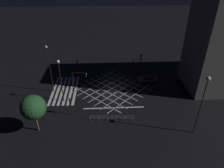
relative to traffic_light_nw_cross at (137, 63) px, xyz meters
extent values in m
plane|color=black|center=(7.36, -6.25, -2.45)|extent=(200.00, 200.00, 0.00)
cube|color=silver|center=(7.36, -13.87, -2.45)|extent=(11.05, 0.50, 0.01)
cube|color=silver|center=(7.36, -14.77, -2.45)|extent=(11.05, 0.50, 0.01)
cube|color=silver|center=(7.36, -15.67, -2.45)|extent=(11.05, 0.50, 0.01)
cube|color=silver|center=(7.36, -16.57, -2.45)|extent=(11.05, 0.50, 0.01)
cube|color=silver|center=(7.36, -17.47, -2.45)|extent=(11.05, 0.50, 0.01)
cube|color=silver|center=(7.36, -18.37, -2.45)|extent=(11.05, 0.50, 0.01)
cube|color=silver|center=(10.83, -9.72, -2.45)|extent=(9.65, 9.65, 0.01)
cube|color=silver|center=(3.88, -9.72, -2.45)|extent=(9.65, 9.65, 0.01)
cube|color=silver|center=(9.67, -8.56, -2.45)|extent=(9.65, 9.65, 0.01)
cube|color=silver|center=(5.04, -8.56, -2.45)|extent=(9.65, 9.65, 0.01)
cube|color=silver|center=(8.51, -7.40, -2.45)|extent=(9.65, 9.65, 0.01)
cube|color=silver|center=(6.20, -7.40, -2.45)|extent=(9.65, 9.65, 0.01)
cube|color=silver|center=(7.36, -6.25, -2.45)|extent=(9.65, 9.65, 0.01)
cube|color=silver|center=(7.36, -6.25, -2.45)|extent=(9.65, 9.65, 0.01)
cube|color=silver|center=(6.20, -5.09, -2.45)|extent=(9.65, 9.65, 0.01)
cube|color=silver|center=(8.51, -5.09, -2.45)|extent=(9.65, 9.65, 0.01)
cube|color=silver|center=(5.04, -3.93, -2.45)|extent=(9.65, 9.65, 0.01)
cube|color=silver|center=(9.67, -3.93, -2.45)|extent=(9.65, 9.65, 0.01)
cube|color=silver|center=(3.88, -2.77, -2.45)|extent=(9.65, 9.65, 0.01)
cube|color=silver|center=(10.83, -2.77, -2.45)|extent=(9.65, 9.65, 0.01)
cube|color=silver|center=(14.00, -6.25, -2.45)|extent=(0.30, 11.05, 0.01)
cube|color=beige|center=(2.33, 18.81, -0.45)|extent=(0.06, 1.40, 1.80)
cube|color=black|center=(2.33, 15.06, -0.45)|extent=(0.06, 1.40, 1.80)
cube|color=black|center=(2.33, 11.31, -0.45)|extent=(0.06, 1.40, 1.80)
cube|color=beige|center=(2.33, 18.81, 3.09)|extent=(0.06, 1.40, 1.80)
cube|color=black|center=(2.33, 15.06, 3.09)|extent=(0.06, 1.40, 1.80)
cube|color=beige|center=(2.33, 11.31, 3.09)|extent=(0.06, 1.40, 1.80)
cube|color=beige|center=(2.33, 15.06, 6.64)|extent=(0.06, 1.40, 1.80)
cube|color=black|center=(2.33, 11.31, 6.64)|extent=(0.06, 1.40, 1.80)
cube|color=black|center=(2.33, 15.06, 10.18)|extent=(0.06, 1.40, 1.80)
cube|color=beige|center=(2.33, 11.31, 10.18)|extent=(0.06, 1.40, 1.80)
cube|color=black|center=(2.33, 15.06, 13.72)|extent=(0.06, 1.40, 1.80)
cube|color=beige|center=(2.33, 11.31, 13.72)|extent=(0.06, 1.40, 1.80)
cylinder|color=black|center=(0.00, 1.26, -0.78)|extent=(0.11, 0.11, 3.35)
cylinder|color=black|center=(0.00, 0.22, 0.75)|extent=(0.09, 2.09, 0.09)
cube|color=black|center=(0.00, -0.82, 0.30)|extent=(0.28, 0.16, 0.90)
sphere|color=red|center=(0.00, -0.93, 0.60)|extent=(0.18, 0.18, 0.18)
sphere|color=black|center=(0.00, -0.93, 0.30)|extent=(0.18, 0.18, 0.18)
sphere|color=black|center=(0.00, -0.93, 0.00)|extent=(0.18, 0.18, 0.18)
cube|color=black|center=(0.00, -0.73, 0.30)|extent=(0.36, 0.02, 0.98)
cylinder|color=black|center=(6.98, -14.31, -0.53)|extent=(0.11, 0.11, 3.84)
cylinder|color=black|center=(6.98, -12.95, 1.24)|extent=(0.09, 2.71, 0.09)
cube|color=black|center=(6.98, -11.59, 0.79)|extent=(0.28, 0.16, 0.90)
sphere|color=black|center=(6.98, -11.48, 1.09)|extent=(0.18, 0.18, 0.18)
sphere|color=black|center=(6.98, -11.48, 0.79)|extent=(0.18, 0.18, 0.18)
sphere|color=green|center=(6.98, -11.48, 0.49)|extent=(0.18, 0.18, 0.18)
cube|color=black|center=(6.98, -11.68, 0.79)|extent=(0.36, 0.02, 0.98)
cylinder|color=black|center=(7.77, 1.93, -0.48)|extent=(0.11, 0.11, 3.95)
cylinder|color=black|center=(7.77, 1.11, 1.35)|extent=(0.09, 1.64, 0.09)
cube|color=black|center=(7.77, 0.29, 0.90)|extent=(0.28, 0.16, 0.90)
sphere|color=black|center=(7.77, 0.18, 1.20)|extent=(0.18, 0.18, 0.18)
sphere|color=black|center=(7.77, 0.18, 0.90)|extent=(0.18, 0.18, 0.18)
sphere|color=green|center=(7.77, 0.18, 0.60)|extent=(0.18, 0.18, 0.18)
cube|color=black|center=(7.77, 0.38, 0.90)|extent=(0.36, 0.02, 0.98)
cylinder|color=black|center=(15.51, -13.80, -0.76)|extent=(0.11, 0.11, 3.39)
cube|color=black|center=(15.51, -13.67, 0.44)|extent=(0.28, 0.16, 0.90)
sphere|color=black|center=(15.51, -13.55, 0.74)|extent=(0.18, 0.18, 0.18)
sphere|color=black|center=(15.51, -13.55, 0.44)|extent=(0.18, 0.18, 0.18)
sphere|color=green|center=(15.51, -13.55, 0.14)|extent=(0.18, 0.18, 0.18)
cube|color=black|center=(15.51, -13.76, 0.44)|extent=(0.36, 0.02, 0.98)
cylinder|color=black|center=(-0.46, 0.99, -0.23)|extent=(0.11, 0.11, 4.44)
cube|color=black|center=(-0.33, 0.99, 1.49)|extent=(0.16, 0.28, 0.90)
sphere|color=black|center=(-0.22, 0.99, 1.79)|extent=(0.18, 0.18, 0.18)
sphere|color=orange|center=(-0.22, 0.99, 1.49)|extent=(0.18, 0.18, 0.18)
sphere|color=black|center=(-0.22, 0.99, 1.19)|extent=(0.18, 0.18, 0.18)
cube|color=black|center=(-0.42, 0.99, 1.49)|extent=(0.02, 0.36, 0.98)
cylinder|color=black|center=(-0.60, -14.26, -0.85)|extent=(0.11, 0.11, 3.20)
cube|color=black|center=(-0.60, -14.12, 0.25)|extent=(0.28, 0.16, 0.90)
sphere|color=black|center=(-0.60, -14.01, 0.55)|extent=(0.18, 0.18, 0.18)
sphere|color=black|center=(-0.60, -14.01, 0.25)|extent=(0.18, 0.18, 0.18)
sphere|color=green|center=(-0.60, -14.01, -0.05)|extent=(0.18, 0.18, 0.18)
cube|color=black|center=(-0.60, -14.21, 0.25)|extent=(0.36, 0.02, 0.98)
cylinder|color=black|center=(7.79, -18.30, 2.28)|extent=(0.14, 0.14, 9.45)
sphere|color=white|center=(7.79, -18.30, 7.14)|extent=(0.46, 0.46, 0.46)
cylinder|color=black|center=(11.29, -15.70, 1.55)|extent=(0.14, 0.14, 8.00)
sphere|color=white|center=(11.29, -15.70, 5.73)|extent=(0.59, 0.59, 0.59)
cylinder|color=black|center=(20.84, 5.76, 2.25)|extent=(0.14, 0.14, 9.40)
sphere|color=white|center=(20.84, 5.76, 7.14)|extent=(0.63, 0.63, 0.63)
cylinder|color=brown|center=(19.12, -18.40, -0.93)|extent=(0.24, 0.24, 3.05)
sphere|color=#235128|center=(19.12, -18.40, 2.01)|extent=(3.75, 3.75, 3.75)
cube|color=#474C51|center=(4.59, 1.97, -1.98)|extent=(1.70, 4.43, 0.57)
cube|color=black|center=(4.59, 2.08, -1.44)|extent=(1.50, 1.86, 0.51)
sphere|color=white|center=(5.12, -0.19, -2.03)|extent=(0.16, 0.16, 0.16)
sphere|color=white|center=(4.06, -0.19, -2.03)|extent=(0.16, 0.16, 0.16)
cylinder|color=black|center=(5.32, 0.60, -2.14)|extent=(0.20, 0.62, 0.62)
cylinder|color=black|center=(3.86, 0.60, -2.14)|extent=(0.20, 0.62, 0.62)
cylinder|color=black|center=(5.32, 3.34, -2.14)|extent=(0.20, 0.62, 0.62)
cylinder|color=black|center=(3.86, 3.34, -2.14)|extent=(0.20, 0.62, 0.62)
cylinder|color=#9EA0A5|center=(17.31, -10.37, -1.93)|extent=(0.05, 0.05, 1.05)
cylinder|color=#9EA0A5|center=(17.38, -8.92, -1.93)|extent=(0.05, 0.05, 1.05)
cylinder|color=#9EA0A5|center=(17.46, -7.47, -1.93)|extent=(0.05, 0.05, 1.05)
cylinder|color=#9EA0A5|center=(17.53, -6.02, -1.93)|extent=(0.05, 0.05, 1.05)
cylinder|color=#9EA0A5|center=(17.60, -4.57, -1.93)|extent=(0.05, 0.05, 1.05)
cylinder|color=#9EA0A5|center=(17.67, -3.12, -1.93)|extent=(0.05, 0.05, 1.05)
cylinder|color=#9EA0A5|center=(17.49, -6.74, -1.44)|extent=(0.39, 7.25, 0.04)
cylinder|color=#9EA0A5|center=(17.49, -6.74, -1.87)|extent=(0.39, 7.25, 0.04)
camera|label=1|loc=(43.00, -7.99, 19.90)|focal=32.00mm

